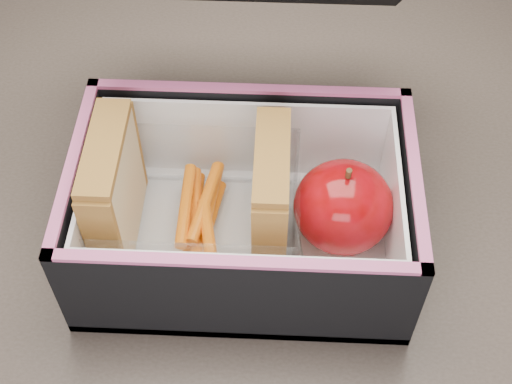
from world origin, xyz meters
TOP-DOWN VIEW (x-y plane):
  - kitchen_table at (0.00, 0.00)m, footprint 1.20×0.80m
  - lunch_bag at (-0.06, 0.01)m, footprint 0.28×0.31m
  - plastic_tub at (-0.10, 0.01)m, footprint 0.18×0.13m
  - sandwich_left at (-0.16, 0.01)m, footprint 0.03×0.10m
  - sandwich_right at (-0.03, 0.01)m, footprint 0.03×0.10m
  - carrot_sticks at (-0.09, 0.01)m, footprint 0.04×0.14m
  - paper_napkin at (0.03, 0.01)m, footprint 0.09×0.09m
  - red_apple at (0.03, 0.01)m, footprint 0.09×0.09m

SIDE VIEW (x-z plane):
  - kitchen_table at x=0.00m, z-range 0.28..1.03m
  - paper_napkin at x=0.03m, z-range 0.76..0.77m
  - carrot_sticks at x=-0.09m, z-range 0.77..0.80m
  - plastic_tub at x=-0.10m, z-range 0.76..0.84m
  - red_apple at x=0.03m, z-range 0.77..0.85m
  - lunch_bag at x=-0.06m, z-range 0.69..0.93m
  - sandwich_right at x=-0.03m, z-range 0.77..0.88m
  - sandwich_left at x=-0.16m, z-range 0.77..0.88m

